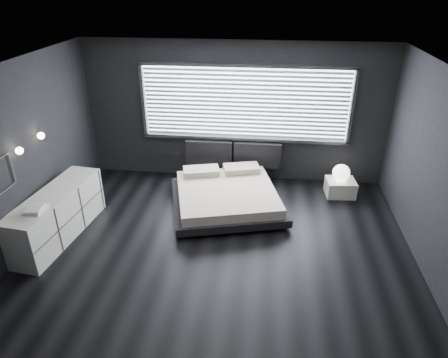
# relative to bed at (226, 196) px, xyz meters

# --- Properties ---
(room) EXTENTS (6.04, 6.00, 2.80)m
(room) POSITION_rel_bed_xyz_m (0.03, -1.47, 1.17)
(room) COLOR black
(room) RESTS_ON ground
(window) EXTENTS (4.14, 0.09, 1.52)m
(window) POSITION_rel_bed_xyz_m (0.23, 1.22, 1.38)
(window) COLOR white
(window) RESTS_ON ground
(headboard) EXTENTS (1.96, 0.16, 0.52)m
(headboard) POSITION_rel_bed_xyz_m (0.01, 1.17, 0.34)
(headboard) COLOR black
(headboard) RESTS_ON ground
(sconce_near) EXTENTS (0.18, 0.11, 0.11)m
(sconce_near) POSITION_rel_bed_xyz_m (-2.86, -1.42, 1.37)
(sconce_near) COLOR silver
(sconce_near) RESTS_ON ground
(sconce_far) EXTENTS (0.18, 0.11, 0.11)m
(sconce_far) POSITION_rel_bed_xyz_m (-2.86, -0.82, 1.37)
(sconce_far) COLOR silver
(sconce_far) RESTS_ON ground
(wall_art_lower) EXTENTS (0.01, 0.48, 0.48)m
(wall_art_lower) POSITION_rel_bed_xyz_m (-2.95, -1.77, 1.15)
(wall_art_lower) COLOR #47474C
(wall_art_lower) RESTS_ON ground
(bed) EXTENTS (2.36, 2.30, 0.50)m
(bed) POSITION_rel_bed_xyz_m (0.00, 0.00, 0.00)
(bed) COLOR black
(bed) RESTS_ON ground
(nightstand) EXTENTS (0.58, 0.50, 0.32)m
(nightstand) POSITION_rel_bed_xyz_m (2.16, 0.70, -0.08)
(nightstand) COLOR white
(nightstand) RESTS_ON ground
(orb_lamp) EXTENTS (0.33, 0.33, 0.33)m
(orb_lamp) POSITION_rel_bed_xyz_m (2.13, 0.70, 0.25)
(orb_lamp) COLOR white
(orb_lamp) RESTS_ON nightstand
(dresser) EXTENTS (0.78, 2.02, 0.79)m
(dresser) POSITION_rel_bed_xyz_m (-2.62, -1.22, 0.16)
(dresser) COLOR white
(dresser) RESTS_ON ground
(book_stack) EXTENTS (0.26, 0.33, 0.06)m
(book_stack) POSITION_rel_bed_xyz_m (-2.62, -1.73, 0.59)
(book_stack) COLOR white
(book_stack) RESTS_ON dresser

